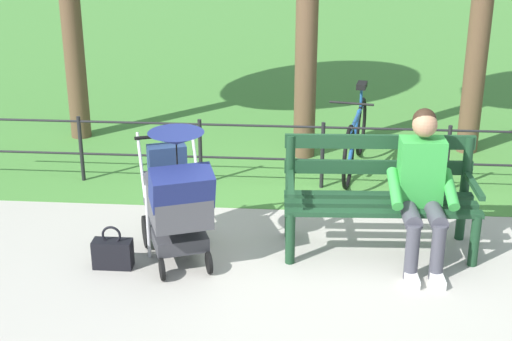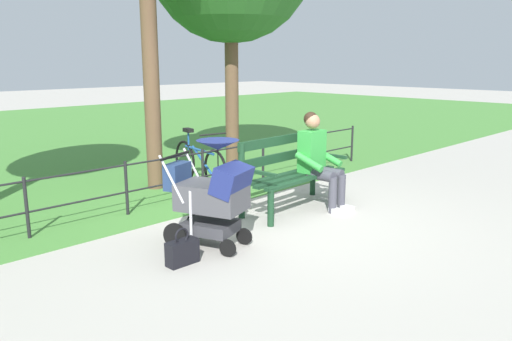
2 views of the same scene
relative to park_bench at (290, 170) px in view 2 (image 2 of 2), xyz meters
name	(u,v)px [view 2 (image 2 of 2)]	position (x,y,z in m)	size (l,w,h in m)	color
ground_plane	(271,217)	(0.47, 0.11, -0.53)	(60.00, 60.00, 0.00)	#ADA89E
grass_lawn	(15,140)	(0.47, -8.69, -0.52)	(40.00, 16.00, 0.01)	#478438
park_bench	(290,170)	(0.00, 0.00, 0.00)	(1.62, 0.68, 0.96)	#193D23
person_on_bench	(318,157)	(-0.31, 0.22, 0.15)	(0.55, 0.74, 1.28)	#42424C
stroller	(212,192)	(1.65, 0.38, 0.07)	(0.77, 0.99, 1.15)	black
handbag	(182,252)	(2.17, 0.54, -0.40)	(0.32, 0.14, 0.37)	black
park_fence	(217,166)	(0.20, -1.25, -0.11)	(7.46, 0.04, 0.70)	black
bicycle	(199,163)	(0.12, -1.78, -0.16)	(0.47, 1.64, 0.89)	black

